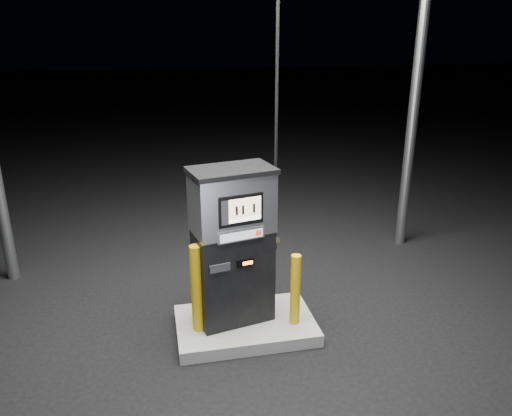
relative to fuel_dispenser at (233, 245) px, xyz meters
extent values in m
plane|color=black|center=(0.12, -0.08, -1.09)|extent=(80.00, 80.00, 0.00)
cube|color=slate|center=(0.12, -0.08, -1.01)|extent=(1.60, 1.00, 0.15)
cylinder|color=gray|center=(3.12, 1.92, 1.16)|extent=(0.16, 0.16, 4.50)
cube|color=black|center=(0.00, 0.00, -0.38)|extent=(0.93, 0.65, 1.11)
cube|color=#BBBBC3|center=(0.00, 0.00, 0.50)|extent=(0.95, 0.67, 0.67)
cube|color=black|center=(0.00, 0.00, 0.86)|extent=(0.99, 0.72, 0.05)
cube|color=black|center=(0.05, -0.25, 0.50)|extent=(0.49, 0.13, 0.34)
cube|color=beige|center=(0.09, -0.26, 0.53)|extent=(0.36, 0.08, 0.21)
cube|color=white|center=(0.09, -0.26, 0.40)|extent=(0.36, 0.08, 0.04)
cube|color=#BBBBC3|center=(0.05, -0.25, 0.22)|extent=(0.53, 0.14, 0.12)
cube|color=#A0A3A8|center=(0.05, -0.26, 0.22)|extent=(0.48, 0.10, 0.09)
cube|color=red|center=(0.24, -0.23, 0.22)|extent=(0.06, 0.02, 0.06)
cube|color=black|center=(0.09, -0.24, -0.12)|extent=(0.19, 0.06, 0.08)
cube|color=#FA590C|center=(0.12, -0.24, -0.12)|extent=(0.11, 0.03, 0.04)
cube|color=black|center=(-0.19, -0.30, -0.12)|extent=(0.23, 0.07, 0.09)
cube|color=black|center=(0.45, 0.10, -0.01)|extent=(0.12, 0.17, 0.22)
cylinder|color=gray|center=(0.50, 0.11, -0.01)|extent=(0.10, 0.20, 0.06)
cylinder|color=black|center=(0.50, 0.06, 1.48)|extent=(0.04, 0.04, 2.75)
cylinder|color=#C3930A|center=(-0.43, -0.15, -0.42)|extent=(0.16, 0.16, 1.03)
cylinder|color=#C3930A|center=(0.67, -0.25, -0.51)|extent=(0.14, 0.14, 0.86)
camera|label=1|loc=(-0.80, -5.05, 2.30)|focal=35.00mm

